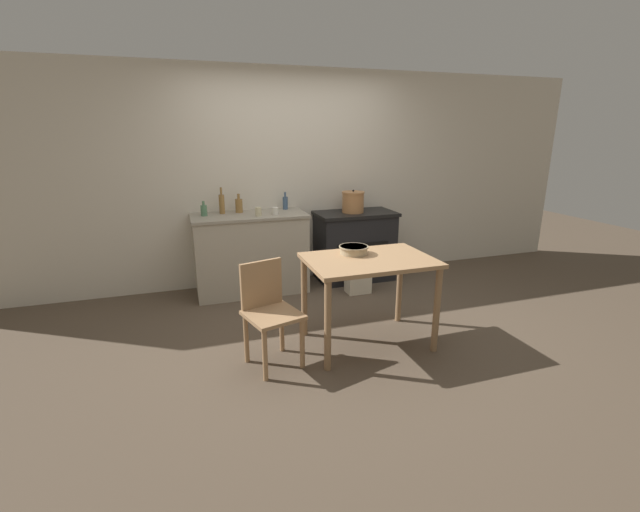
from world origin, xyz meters
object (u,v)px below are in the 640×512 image
Objects in this scene: bottle_center_left at (285,203)px; cup_center_right at (258,212)px; cup_center at (275,211)px; stove at (354,246)px; stock_pot at (353,202)px; bottle_far_left at (204,210)px; mixing_bowl_large at (354,249)px; chair at (269,310)px; work_table at (369,271)px; flour_sack at (358,276)px; bottle_left at (239,205)px; bottle_mid_left at (222,204)px.

cup_center_right is at bearing -139.76° from bottle_center_left.
stove is at bearing 7.49° from cup_center.
cup_center is (-1.00, -0.12, -0.03)m from stock_pot.
stove is at bearing -1.06° from bottle_far_left.
mixing_bowl_large is 2.63× the size of cup_center_right.
bottle_far_left is at bearing 85.56° from chair.
stove is 0.92× the size of work_table.
flour_sack is 1.55× the size of mixing_bowl_large.
chair is 5.11× the size of bottle_far_left.
bottle_far_left is at bearing -172.63° from bottle_center_left.
stock_pot reaches higher than chair.
chair is at bearing -104.94° from cup_center.
chair is at bearing -98.20° from cup_center_right.
chair is 1.90m from bottle_left.
mixing_bowl_large is at bearing -64.55° from bottle_left.
cup_center is (0.56, -0.24, -0.08)m from bottle_mid_left.
bottle_mid_left is at bearing 19.29° from bottle_far_left.
bottle_mid_left is at bearing -176.05° from bottle_center_left.
bottle_left reaches higher than bottle_far_left.
bottle_far_left is at bearing 167.51° from cup_center.
stove is 3.52× the size of stock_pot.
bottle_left is at bearing 2.97° from bottle_mid_left.
chair is 1.85m from bottle_far_left.
flour_sack is at bearing -42.52° from bottle_center_left.
stove is 9.98× the size of cup_center_right.
flour_sack is 2.44× the size of bottle_far_left.
bottle_far_left reaches higher than cup_center.
bottle_left is at bearing 115.45° from mixing_bowl_large.
stove is 1.03m from bottle_center_left.
bottle_center_left is (0.61, 1.86, 0.54)m from chair.
work_table is at bearing -107.91° from stock_pot.
stock_pot is 1.38m from bottle_left.
bottle_mid_left is at bearing -177.03° from bottle_left.
bottle_far_left reaches higher than mixing_bowl_large.
cup_center_right is (0.57, -0.20, -0.01)m from bottle_far_left.
bottle_mid_left is at bearing 157.98° from flour_sack.
bottle_center_left reaches higher than mixing_bowl_large.
bottle_left reaches higher than mixing_bowl_large.
cup_center_right is at bearing -37.11° from bottle_mid_left.
flour_sack is at bearing -107.54° from stove.
bottle_left is at bearing 115.35° from work_table.
mixing_bowl_large is 1.87m from bottle_mid_left.
flour_sack is 1.44× the size of stock_pot.
bottle_center_left is (-0.81, 0.17, 0.01)m from stock_pot.
bottle_left is 0.45m from cup_center.
bottle_left is (0.05, 1.82, 0.55)m from chair.
stove is 1.17m from cup_center.
work_table is at bearing -81.25° from bottle_center_left.
cup_center_right is (-1.24, -0.17, 0.54)m from stove.
bottle_center_left is (0.75, 0.05, -0.04)m from bottle_mid_left.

